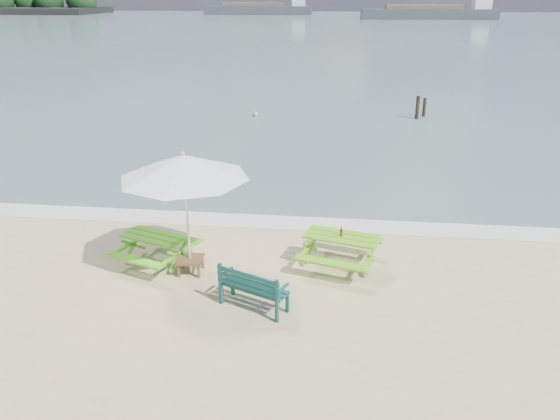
# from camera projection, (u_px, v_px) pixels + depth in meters

# --- Properties ---
(sea) EXTENTS (300.00, 300.00, 0.00)m
(sea) POSITION_uv_depth(u_px,v_px,m) (336.00, 28.00, 88.38)
(sea) COLOR slate
(sea) RESTS_ON ground
(foam_strip) EXTENTS (22.00, 0.90, 0.01)m
(foam_strip) POSITION_uv_depth(u_px,v_px,m) (267.00, 222.00, 14.29)
(foam_strip) COLOR silver
(foam_strip) RESTS_ON ground
(picnic_table_left) EXTENTS (1.88, 1.98, 0.68)m
(picnic_table_left) POSITION_uv_depth(u_px,v_px,m) (156.00, 250.00, 11.99)
(picnic_table_left) COLOR #53B61B
(picnic_table_left) RESTS_ON ground
(picnic_table_right) EXTENTS (1.93, 2.06, 0.74)m
(picnic_table_right) POSITION_uv_depth(u_px,v_px,m) (340.00, 252.00, 11.87)
(picnic_table_right) COLOR #68AF1A
(picnic_table_right) RESTS_ON ground
(park_bench) EXTENTS (1.41, 0.95, 0.83)m
(park_bench) POSITION_uv_depth(u_px,v_px,m) (254.00, 296.00, 10.33)
(park_bench) COLOR #0E3A36
(park_bench) RESTS_ON ground
(side_table) EXTENTS (0.56, 0.56, 0.34)m
(side_table) POSITION_uv_depth(u_px,v_px,m) (191.00, 265.00, 11.66)
(side_table) COLOR brown
(side_table) RESTS_ON ground
(patio_umbrella) EXTENTS (2.79, 2.79, 2.62)m
(patio_umbrella) POSITION_uv_depth(u_px,v_px,m) (184.00, 166.00, 10.84)
(patio_umbrella) COLOR silver
(patio_umbrella) RESTS_ON ground
(beer_bottle) EXTENTS (0.06, 0.06, 0.23)m
(beer_bottle) POSITION_uv_depth(u_px,v_px,m) (341.00, 233.00, 11.67)
(beer_bottle) COLOR #8F4214
(beer_bottle) RESTS_ON picnic_table_right
(swimmer) EXTENTS (0.64, 0.49, 1.59)m
(swimmer) POSITION_uv_depth(u_px,v_px,m) (256.00, 128.00, 26.59)
(swimmer) COLOR tan
(swimmer) RESTS_ON ground
(mooring_pilings) EXTENTS (0.57, 0.77, 1.29)m
(mooring_pilings) POSITION_uv_depth(u_px,v_px,m) (420.00, 109.00, 25.87)
(mooring_pilings) COLOR black
(mooring_pilings) RESTS_ON ground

